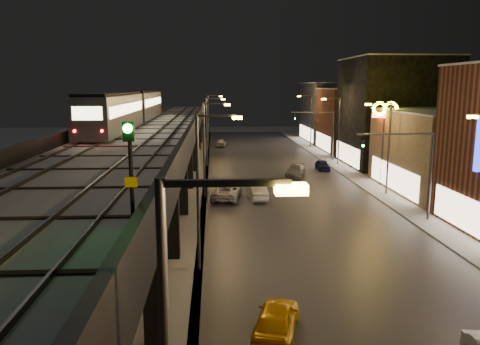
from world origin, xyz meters
name	(u,v)px	position (x,y,z in m)	size (l,w,h in m)	color
road_surface	(284,187)	(7.50, 35.00, 0.03)	(17.00, 120.00, 0.06)	#46474D
sidewalk_right	(377,186)	(17.50, 35.00, 0.07)	(4.00, 120.00, 0.14)	#9FA1A8
under_viaduct_pavement	(154,189)	(-6.00, 35.00, 0.03)	(11.00, 120.00, 0.06)	#9FA1A8
elevated_viaduct	(148,138)	(-6.00, 31.84, 5.62)	(9.00, 100.00, 6.30)	black
viaduct_trackbed	(148,130)	(-6.01, 31.97, 6.39)	(8.40, 100.00, 0.32)	#B2B7C1
viaduct_parapet_streetside	(194,125)	(-1.65, 32.00, 6.85)	(0.30, 100.00, 1.10)	black
viaduct_parapet_far	(101,125)	(-10.35, 32.00, 6.85)	(0.30, 100.00, 1.10)	black
building_c	(454,152)	(23.99, 32.00, 4.08)	(12.20, 15.20, 8.16)	#74644A
building_d	(394,112)	(23.99, 48.00, 7.08)	(12.20, 13.20, 14.16)	black
building_e	(360,120)	(23.99, 62.00, 5.08)	(12.20, 12.20, 10.16)	brown
building_f	(338,112)	(23.99, 76.00, 5.58)	(12.20, 16.20, 11.16)	#33333A
streetlight_left_1	(203,182)	(-0.43, 13.00, 5.24)	(2.57, 0.28, 9.00)	#38383A
streetlight_left_2	(207,143)	(-0.43, 31.00, 5.24)	(2.57, 0.28, 9.00)	#38383A
streetlight_right_2	(386,142)	(16.73, 31.00, 5.24)	(2.56, 0.28, 9.00)	#38383A
streetlight_left_3	(209,127)	(-0.43, 49.00, 5.24)	(2.57, 0.28, 9.00)	#38383A
streetlight_right_3	(337,126)	(16.73, 49.00, 5.24)	(2.56, 0.28, 9.00)	#38383A
streetlight_left_4	(210,118)	(-0.43, 67.00, 5.24)	(2.57, 0.28, 9.00)	#38383A
streetlight_right_4	(310,117)	(16.73, 67.00, 5.24)	(2.56, 0.28, 9.00)	#38383A
traffic_light_rig_a	(417,165)	(15.84, 22.00, 4.50)	(6.10, 0.34, 7.00)	#38383A
traffic_light_rig_b	(325,129)	(15.84, 52.00, 4.50)	(6.10, 0.34, 7.00)	#38383A
subway_train	(130,107)	(-8.50, 37.47, 8.27)	(2.79, 34.39, 3.33)	gray
rail_signal	(130,153)	(-2.10, 0.19, 8.69)	(0.34, 0.42, 2.92)	black
car_taxi	(276,320)	(2.79, 5.57, 0.72)	(1.69, 4.20, 1.43)	#FFB304
car_near_white	(257,193)	(4.18, 29.74, 0.70)	(1.49, 4.26, 1.40)	white
car_mid_silver	(227,192)	(1.40, 30.06, 0.74)	(2.44, 5.30, 1.47)	silver
car_far_white	(221,143)	(1.58, 68.55, 0.71)	(1.68, 4.18, 1.42)	#9699A5
car_onc_white	(295,171)	(9.74, 40.68, 0.67)	(1.87, 4.59, 1.33)	gray
car_onc_red	(323,165)	(13.91, 44.73, 0.63)	(1.49, 3.70, 1.26)	#191E4C
sign_mcdonalds	(385,119)	(18.00, 35.21, 7.09)	(2.65, 0.72, 8.92)	#38383A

